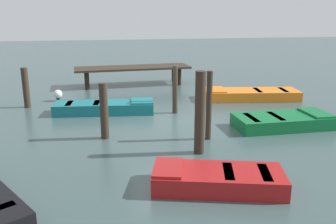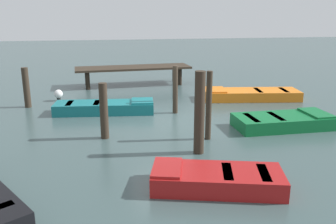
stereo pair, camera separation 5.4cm
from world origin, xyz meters
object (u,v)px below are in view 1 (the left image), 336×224
marker_buoy (58,94)px  mooring_piling_center (175,90)px  dock_segment (133,69)px  rowboat_orange (250,94)px  rowboat_green (283,121)px  rowboat_teal (105,107)px  mooring_piling_near_right (104,111)px  rowboat_red (217,179)px  mooring_piling_near_left (209,106)px  mooring_piling_mid_right (200,113)px  mooring_piling_mid_left (26,88)px

marker_buoy → mooring_piling_center: bearing=-32.1°
dock_segment → marker_buoy: size_ratio=12.20×
marker_buoy → rowboat_orange: bearing=-8.7°
rowboat_green → dock_segment: bearing=116.8°
rowboat_teal → mooring_piling_near_right: size_ratio=2.23×
rowboat_orange → rowboat_red: (-3.99, -7.49, 0.00)m
rowboat_teal → mooring_piling_center: (2.54, -0.50, 0.66)m
mooring_piling_near_right → marker_buoy: mooring_piling_near_right is taller
mooring_piling_near_left → mooring_piling_mid_right: size_ratio=0.92×
rowboat_teal → mooring_piling_center: mooring_piling_center is taller
rowboat_orange → marker_buoy: size_ratio=8.74×
mooring_piling_mid_left → mooring_piling_near_right: (2.89, -4.24, 0.05)m
mooring_piling_mid_right → rowboat_teal: bearing=117.6°
mooring_piling_near_left → rowboat_teal: bearing=129.8°
rowboat_orange → mooring_piling_near_right: (-6.22, -3.86, 0.61)m
mooring_piling_near_right → mooring_piling_center: (2.61, 2.31, 0.05)m
dock_segment → mooring_piling_mid_left: 5.83m
rowboat_orange → mooring_piling_near_left: bearing=63.1°
mooring_piling_near_right → mooring_piling_center: 3.49m
rowboat_orange → rowboat_teal: same height
mooring_piling_mid_right → mooring_piling_near_right: mooring_piling_mid_right is taller
mooring_piling_mid_right → rowboat_green: bearing=26.0°
marker_buoy → mooring_piling_near_right: bearing=-70.4°
rowboat_orange → rowboat_teal: bearing=18.5°
rowboat_teal → mooring_piling_near_left: size_ratio=1.84×
mooring_piling_mid_left → marker_buoy: bearing=38.2°
rowboat_orange → mooring_piling_near_left: size_ratio=2.09×
rowboat_orange → mooring_piling_near_right: 7.34m
mooring_piling_near_left → dock_segment: bearing=98.9°
rowboat_orange → marker_buoy: 8.12m
rowboat_orange → rowboat_red: bearing=70.9°
rowboat_teal → mooring_piling_near_right: (-0.07, -2.82, 0.61)m
rowboat_red → mooring_piling_center: (0.38, 5.95, 0.66)m
rowboat_teal → mooring_piling_mid_left: bearing=160.9°
mooring_piling_near_right → marker_buoy: bearing=109.6°
dock_segment → rowboat_red: 11.59m
rowboat_red → mooring_piling_center: size_ratio=1.67×
rowboat_green → mooring_piling_mid_left: size_ratio=1.95×
rowboat_teal → rowboat_red: size_ratio=1.27×
rowboat_green → marker_buoy: bearing=145.5°
rowboat_orange → mooring_piling_center: mooring_piling_center is taller
rowboat_teal → mooring_piling_near_left: 4.58m
rowboat_red → mooring_piling_mid_left: mooring_piling_mid_left is taller
dock_segment → marker_buoy: (-3.43, -2.84, -0.55)m
mooring_piling_near_right → mooring_piling_center: mooring_piling_center is taller
mooring_piling_near_left → mooring_piling_center: bearing=96.7°
mooring_piling_mid_left → rowboat_red: bearing=-57.0°
rowboat_green → marker_buoy: size_ratio=6.34×
mooring_piling_mid_left → mooring_piling_mid_right: bearing=-48.0°
rowboat_green → rowboat_orange: 3.96m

